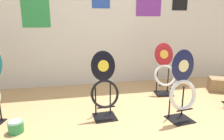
# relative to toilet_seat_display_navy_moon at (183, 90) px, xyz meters

# --- Properties ---
(wall_back) EXTENTS (8.00, 0.07, 2.60)m
(wall_back) POSITION_rel_toilet_seat_display_navy_moon_xyz_m (-0.56, 1.72, 0.91)
(wall_back) COLOR silver
(wall_back) RESTS_ON ground_plane
(toilet_seat_display_navy_moon) EXTENTS (0.39, 0.31, 0.88)m
(toilet_seat_display_navy_moon) POSITION_rel_toilet_seat_display_navy_moon_xyz_m (0.00, 0.00, 0.00)
(toilet_seat_display_navy_moon) COLOR black
(toilet_seat_display_navy_moon) RESTS_ON ground_plane
(toilet_seat_display_jazz_black) EXTENTS (0.36, 0.30, 0.85)m
(toilet_seat_display_jazz_black) POSITION_rel_toilet_seat_display_navy_moon_xyz_m (-0.91, 0.28, 0.02)
(toilet_seat_display_jazz_black) COLOR black
(toilet_seat_display_jazz_black) RESTS_ON ground_plane
(toilet_seat_display_crimson_swirl) EXTENTS (0.39, 0.34, 0.85)m
(toilet_seat_display_crimson_swirl) POSITION_rel_toilet_seat_display_navy_moon_xyz_m (0.22, 0.91, 0.01)
(toilet_seat_display_crimson_swirl) COLOR black
(toilet_seat_display_crimson_swirl) RESTS_ON ground_plane
(paint_can) EXTENTS (0.17, 0.17, 0.13)m
(paint_can) POSITION_rel_toilet_seat_display_navy_moon_xyz_m (-1.93, 0.13, -0.32)
(paint_can) COLOR #2D8E4C
(paint_can) RESTS_ON ground_plane
(storage_box) EXTENTS (0.56, 0.49, 0.22)m
(storage_box) POSITION_rel_toilet_seat_display_navy_moon_xyz_m (1.32, 0.82, -0.28)
(storage_box) COLOR #93754C
(storage_box) RESTS_ON ground_plane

